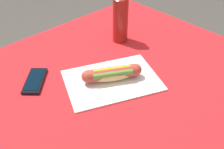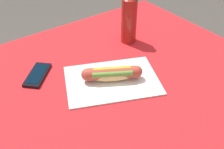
% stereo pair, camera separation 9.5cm
% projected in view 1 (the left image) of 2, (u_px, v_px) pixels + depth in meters
% --- Properties ---
extents(dining_table, '(1.09, 0.95, 0.74)m').
position_uv_depth(dining_table, '(117.00, 97.00, 1.09)').
color(dining_table, brown).
rests_on(dining_table, ground).
extents(paper_wrapper, '(0.40, 0.35, 0.01)m').
position_uv_depth(paper_wrapper, '(112.00, 80.00, 0.97)').
color(paper_wrapper, silver).
rests_on(paper_wrapper, dining_table).
extents(hot_dog, '(0.20, 0.13, 0.05)m').
position_uv_depth(hot_dog, '(112.00, 74.00, 0.95)').
color(hot_dog, '#E5BC75').
rests_on(hot_dog, paper_wrapper).
extents(cell_phone, '(0.14, 0.15, 0.01)m').
position_uv_depth(cell_phone, '(35.00, 81.00, 0.96)').
color(cell_phone, black).
rests_on(cell_phone, dining_table).
extents(soda_bottle, '(0.07, 0.07, 0.26)m').
position_uv_depth(soda_bottle, '(120.00, 17.00, 1.13)').
color(soda_bottle, maroon).
rests_on(soda_bottle, dining_table).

